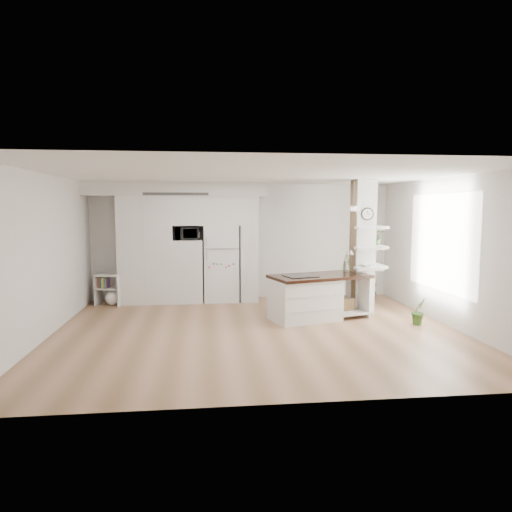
{
  "coord_description": "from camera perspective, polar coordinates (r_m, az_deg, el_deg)",
  "views": [
    {
      "loc": [
        -0.89,
        -7.73,
        2.13
      ],
      "look_at": [
        0.08,
        0.9,
        1.22
      ],
      "focal_mm": 32.0,
      "sensor_mm": 36.0,
      "label": 1
    }
  ],
  "objects": [
    {
      "name": "shelf_plant",
      "position": [
        9.71,
        14.87,
        2.2
      ],
      "size": [
        0.27,
        0.23,
        0.3
      ],
      "primitive_type": "imported",
      "color": "#386729",
      "rests_on": "column"
    },
    {
      "name": "microwave",
      "position": [
        10.37,
        -8.54,
        2.82
      ],
      "size": [
        0.54,
        0.37,
        0.3
      ],
      "primitive_type": "imported",
      "color": "#2D2D2D",
      "rests_on": "cabinet_wall"
    },
    {
      "name": "decor_bowl",
      "position": [
        9.27,
        13.78,
        -1.19
      ],
      "size": [
        0.22,
        0.22,
        0.05
      ],
      "primitive_type": "imported",
      "color": "white",
      "rests_on": "column"
    },
    {
      "name": "floor_plant_b",
      "position": [
        11.11,
        14.23,
        -4.15
      ],
      "size": [
        0.26,
        0.26,
        0.42
      ],
      "primitive_type": "imported",
      "rotation": [
        0.0,
        0.0,
        -0.08
      ],
      "color": "#386729",
      "rests_on": "floor"
    },
    {
      "name": "window",
      "position": [
        9.16,
        22.11,
        1.59
      ],
      "size": [
        0.0,
        2.4,
        2.4
      ],
      "primitive_type": "plane",
      "rotation": [
        1.57,
        0.0,
        -1.57
      ],
      "color": "white",
      "rests_on": "room"
    },
    {
      "name": "floor_plant_a",
      "position": [
        8.94,
        19.67,
        -6.48
      ],
      "size": [
        0.34,
        0.31,
        0.51
      ],
      "primitive_type": "imported",
      "rotation": [
        0.0,
        0.0,
        0.38
      ],
      "color": "#386729",
      "rests_on": "floor"
    },
    {
      "name": "cabinet_wall",
      "position": [
        10.43,
        -9.48,
        2.47
      ],
      "size": [
        4.0,
        0.71,
        2.7
      ],
      "color": "white",
      "rests_on": "floor"
    },
    {
      "name": "kitchen_island",
      "position": [
        8.84,
        6.78,
        -5.04
      ],
      "size": [
        2.07,
        1.4,
        1.42
      ],
      "rotation": [
        0.0,
        0.0,
        0.29
      ],
      "color": "white",
      "rests_on": "floor"
    },
    {
      "name": "room",
      "position": [
        7.78,
        0.16,
        3.95
      ],
      "size": [
        7.04,
        6.04,
        2.72
      ],
      "color": "white",
      "rests_on": "ground"
    },
    {
      "name": "refrigerator",
      "position": [
        10.49,
        -4.37,
        -0.91
      ],
      "size": [
        0.78,
        0.69,
        1.75
      ],
      "color": "white",
      "rests_on": "floor"
    },
    {
      "name": "pendant_light",
      "position": [
        8.29,
        11.85,
        5.78
      ],
      "size": [
        0.12,
        0.12,
        0.1
      ],
      "primitive_type": "cylinder",
      "color": "white",
      "rests_on": "room"
    },
    {
      "name": "column",
      "position": [
        9.47,
        13.8,
        1.09
      ],
      "size": [
        0.69,
        0.9,
        2.7
      ],
      "color": "silver",
      "rests_on": "floor"
    },
    {
      "name": "floor",
      "position": [
        8.06,
        0.16,
        -9.34
      ],
      "size": [
        7.0,
        6.0,
        0.01
      ],
      "primitive_type": "cube",
      "color": "#AC7D5D",
      "rests_on": "ground"
    },
    {
      "name": "bookshelf",
      "position": [
        10.59,
        -17.72,
        -4.27
      ],
      "size": [
        0.64,
        0.48,
        0.68
      ],
      "rotation": [
        0.0,
        0.0,
        -0.29
      ],
      "color": "white",
      "rests_on": "floor"
    }
  ]
}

